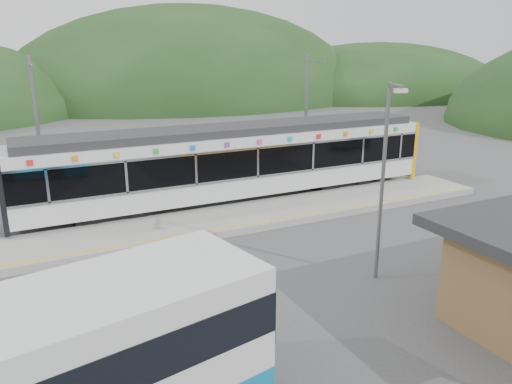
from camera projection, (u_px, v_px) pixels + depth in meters
name	position (u px, v px, depth m)	size (l,w,h in m)	color
ground	(266.00, 249.00, 18.83)	(120.00, 120.00, 0.00)	#4C4C4F
hills	(324.00, 193.00, 26.02)	(146.00, 149.00, 26.00)	#1E3D19
platform	(231.00, 219.00, 21.62)	(26.00, 3.20, 0.30)	#9E9E99
yellow_line	(244.00, 225.00, 20.46)	(26.00, 0.10, 0.01)	yellow
train	(235.00, 161.00, 24.01)	(20.44, 3.01, 3.74)	black
catenary_mast_west	(38.00, 133.00, 22.17)	(0.18, 1.80, 7.00)	slate
catenary_mast_east	(306.00, 114.00, 28.15)	(0.18, 1.80, 7.00)	slate
lamp_post	(386.00, 167.00, 15.32)	(0.51, 1.16, 6.36)	slate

